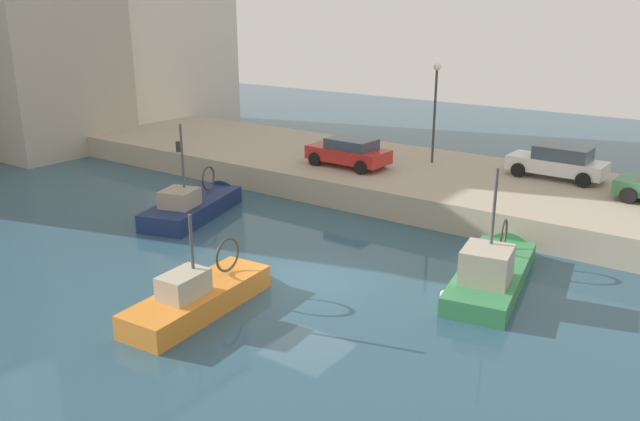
# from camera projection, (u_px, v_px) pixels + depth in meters

# --- Properties ---
(water_surface) EXTENTS (80.00, 80.00, 0.00)m
(water_surface) POSITION_uv_depth(u_px,v_px,m) (307.00, 282.00, 21.05)
(water_surface) COLOR #2D5166
(water_surface) RESTS_ON ground
(quay_wall) EXTENTS (9.00, 56.00, 1.20)m
(quay_wall) POSITION_uv_depth(u_px,v_px,m) (455.00, 187.00, 29.76)
(quay_wall) COLOR #ADA08C
(quay_wall) RESTS_ON ground
(fishing_boat_green) EXTENTS (6.93, 2.95, 4.92)m
(fishing_boat_green) POSITION_uv_depth(u_px,v_px,m) (493.00, 277.00, 21.04)
(fishing_boat_green) COLOR #388951
(fishing_boat_green) RESTS_ON ground
(fishing_boat_navy) EXTENTS (6.41, 3.57, 5.01)m
(fishing_boat_navy) POSITION_uv_depth(u_px,v_px,m) (197.00, 211.00, 27.85)
(fishing_boat_navy) COLOR navy
(fishing_boat_navy) RESTS_ON ground
(fishing_boat_orange) EXTENTS (5.95, 2.01, 3.78)m
(fishing_boat_orange) POSITION_uv_depth(u_px,v_px,m) (206.00, 303.00, 19.29)
(fishing_boat_orange) COLOR orange
(fishing_boat_orange) RESTS_ON ground
(parked_car_white) EXTENTS (1.96, 4.26, 1.48)m
(parked_car_white) POSITION_uv_depth(u_px,v_px,m) (558.00, 162.00, 28.69)
(parked_car_white) COLOR silver
(parked_car_white) RESTS_ON quay_wall
(parked_car_red) EXTENTS (2.10, 4.08, 1.38)m
(parked_car_red) POSITION_uv_depth(u_px,v_px,m) (349.00, 152.00, 30.81)
(parked_car_red) COLOR red
(parked_car_red) RESTS_ON quay_wall
(mooring_bollard_mid) EXTENTS (0.28, 0.28, 0.55)m
(mooring_bollard_mid) POSITION_uv_depth(u_px,v_px,m) (178.00, 147.00, 34.04)
(mooring_bollard_mid) COLOR #2D2D33
(mooring_bollard_mid) RESTS_ON quay_wall
(quay_streetlamp) EXTENTS (0.36, 0.36, 4.83)m
(quay_streetlamp) POSITION_uv_depth(u_px,v_px,m) (436.00, 96.00, 30.82)
(quay_streetlamp) COLOR #38383D
(quay_streetlamp) RESTS_ON quay_wall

